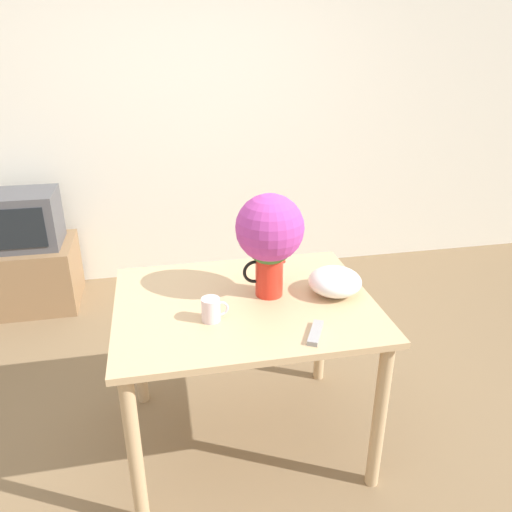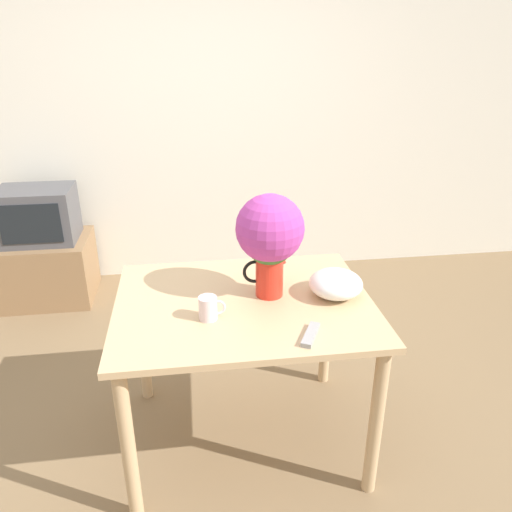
# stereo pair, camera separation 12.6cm
# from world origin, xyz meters

# --- Properties ---
(ground_plane) EXTENTS (12.00, 12.00, 0.00)m
(ground_plane) POSITION_xyz_m (0.00, 0.00, 0.00)
(ground_plane) COLOR #7F6647
(wall_back) EXTENTS (8.00, 0.05, 2.60)m
(wall_back) POSITION_xyz_m (0.00, 2.01, 1.30)
(wall_back) COLOR silver
(wall_back) RESTS_ON ground_plane
(table) EXTENTS (1.15, 0.91, 0.80)m
(table) POSITION_xyz_m (0.14, -0.06, 0.68)
(table) COLOR tan
(table) RESTS_ON ground_plane
(flower_vase) EXTENTS (0.30, 0.30, 0.48)m
(flower_vase) POSITION_xyz_m (0.26, -0.01, 1.09)
(flower_vase) COLOR red
(flower_vase) RESTS_ON table
(coffee_mug) EXTENTS (0.11, 0.08, 0.10)m
(coffee_mug) POSITION_xyz_m (-0.02, -0.19, 0.85)
(coffee_mug) COLOR silver
(coffee_mug) RESTS_ON table
(white_bowl) EXTENTS (0.25, 0.25, 0.12)m
(white_bowl) POSITION_xyz_m (0.56, -0.06, 0.86)
(white_bowl) COLOR white
(white_bowl) RESTS_ON table
(remote_control) EXTENTS (0.11, 0.17, 0.02)m
(remote_control) POSITION_xyz_m (0.37, -0.38, 0.81)
(remote_control) COLOR #999999
(remote_control) RESTS_ON table
(tv_stand) EXTENTS (0.67, 0.55, 0.48)m
(tv_stand) POSITION_xyz_m (-1.19, 1.65, 0.24)
(tv_stand) COLOR #8E6B47
(tv_stand) RESTS_ON ground_plane
(tv_set) EXTENTS (0.53, 0.40, 0.40)m
(tv_set) POSITION_xyz_m (-1.19, 1.64, 0.68)
(tv_set) COLOR #4C4C51
(tv_set) RESTS_ON tv_stand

